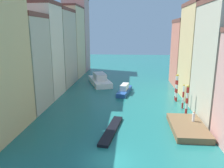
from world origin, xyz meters
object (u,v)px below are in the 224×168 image
Objects in this scene: gondola_black at (111,130)px; mooring_pole_0 at (187,99)px; waterfront_dock at (188,127)px; mooring_pole_1 at (183,96)px; vaporetto_white at (100,80)px; mooring_pole_3 at (176,87)px; motorboat_0 at (124,90)px; person_on_dock at (194,117)px; mooring_pole_2 at (177,88)px.

mooring_pole_0 is at bearing 32.98° from gondola_black.
waterfront_dock is 0.90× the size of gondola_black.
waterfront_dock is at bearing -97.92° from mooring_pole_1.
mooring_pole_0 reaches higher than vaporetto_white.
mooring_pole_3 reaches higher than motorboat_0.
mooring_pole_2 is at bearing 90.42° from person_on_dock.
mooring_pole_0 is at bearing -87.18° from mooring_pole_2.
gondola_black is 18.27m from motorboat_0.
mooring_pole_2 is 20.09m from vaporetto_white.
gondola_black is at bearing -78.86° from vaporetto_white.
motorboat_0 is (-9.59, 3.91, -1.78)m from mooring_pole_3.
person_on_dock is at bearing -91.70° from mooring_pole_1.
mooring_pole_0 is (1.18, 5.91, 1.97)m from waterfront_dock.
gondola_black is at bearing -138.74° from mooring_pole_1.
mooring_pole_3 is at bearing 53.17° from gondola_black.
mooring_pole_2 reaches higher than vaporetto_white.
person_on_dock is 0.34× the size of mooring_pole_1.
waterfront_dock reaches higher than gondola_black.
waterfront_dock is 6.34m from mooring_pole_0.
mooring_pole_0 reaches higher than mooring_pole_1.
mooring_pole_2 is 1.05× the size of mooring_pole_3.
person_on_dock is at bearing -89.58° from mooring_pole_2.
motorboat_0 reaches higher than waterfront_dock.
person_on_dock is 28.23m from vaporetto_white.
mooring_pole_2 is at bearing -89.30° from mooring_pole_3.
vaporetto_white is (-14.92, 24.44, 0.57)m from waterfront_dock.
mooring_pole_2 is at bearing 92.82° from mooring_pole_0.
waterfront_dock is 12.37m from mooring_pole_2.
mooring_pole_3 is (-0.09, 11.96, 1.02)m from person_on_dock.
waterfront_dock is 5.60× the size of person_on_dock.
mooring_pole_2 reaches higher than mooring_pole_3.
person_on_dock is (0.96, 1.11, 1.04)m from waterfront_dock.
person_on_dock is at bearing -92.69° from mooring_pole_0.
person_on_dock is 7.35m from mooring_pole_1.
vaporetto_white is at bearing 124.23° from person_on_dock.
gondola_black is at bearing -126.83° from mooring_pole_3.
mooring_pole_2 reaches higher than motorboat_0.
mooring_pole_1 is 0.86× the size of mooring_pole_3.
vaporetto_white is at bearing 130.99° from mooring_pole_0.
vaporetto_white is at bearing 121.40° from waterfront_dock.
mooring_pole_1 is 0.52× the size of motorboat_0.
mooring_pole_1 reaches higher than gondola_black.
mooring_pole_2 is 10.92m from motorboat_0.
vaporetto_white is 1.41× the size of motorboat_0.
mooring_pole_1 reaches higher than motorboat_0.
mooring_pole_3 is 19.51m from vaporetto_white.
mooring_pole_0 is 7.16m from mooring_pole_3.
mooring_pole_3 is (0.86, 13.07, 2.06)m from waterfront_dock.
waterfront_dock is 1.90× the size of mooring_pole_1.
motorboat_0 is (-9.90, 11.07, -1.69)m from mooring_pole_0.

